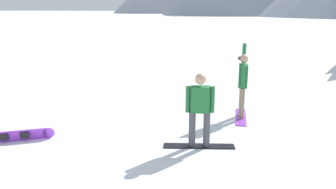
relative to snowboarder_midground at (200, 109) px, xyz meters
The scene contains 3 objects.
snowboarder_midground is the anchor object (origin of this frame).
snowboarder_background 2.53m from the snowboarder_midground, 80.00° to the left, with size 0.60×1.60×2.07m.
loose_snowboard_near_right 4.32m from the snowboarder_midground, 160.73° to the right, with size 1.44×1.18×0.28m.
Camera 1 is at (5.17, -2.36, 3.00)m, focal length 36.40 mm.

